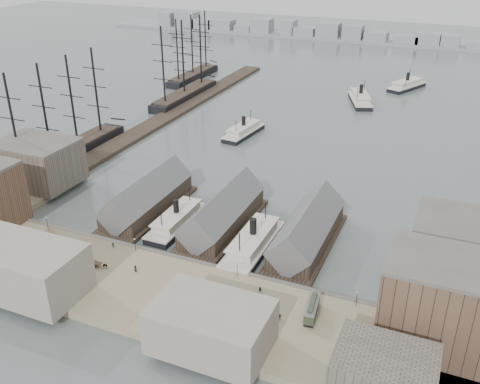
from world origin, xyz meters
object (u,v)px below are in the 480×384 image
at_px(ferry_docked_west, 177,220).
at_px(tram, 312,309).
at_px(horse_cart_center, 102,265).
at_px(horse_cart_right, 183,306).
at_px(horse_cart_left, 25,242).

xyz_separation_m(ferry_docked_west, tram, (49.52, -26.62, 1.50)).
bearing_deg(horse_cart_center, ferry_docked_west, -7.61).
bearing_deg(horse_cart_right, horse_cart_center, 73.28).
height_order(horse_cart_center, horse_cart_right, horse_cart_right).
distance_m(horse_cart_left, horse_cart_right, 54.36).
bearing_deg(horse_cart_center, horse_cart_left, 90.73).
bearing_deg(ferry_docked_west, horse_cart_right, -58.77).
bearing_deg(tram, ferry_docked_west, 145.20).
relative_size(ferry_docked_west, horse_cart_right, 5.72).
xyz_separation_m(tram, horse_cart_left, (-81.53, -1.66, -0.95)).
bearing_deg(horse_cart_right, tram, -74.66).
relative_size(ferry_docked_west, horse_cart_center, 5.49).
relative_size(tram, horse_cart_right, 2.08).
relative_size(tram, horse_cart_left, 2.13).
height_order(ferry_docked_west, horse_cart_right, ferry_docked_west).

